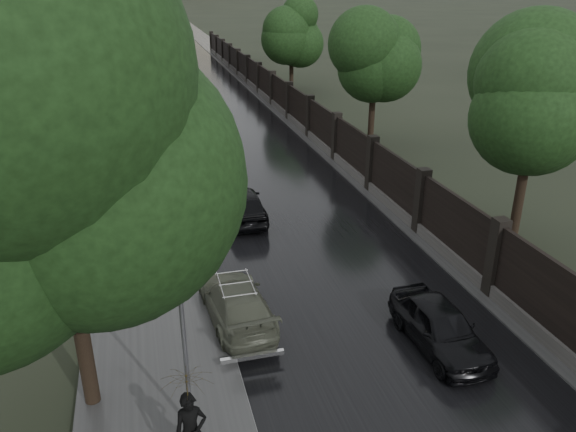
# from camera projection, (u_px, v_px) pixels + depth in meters

# --- Properties ---
(road) EXTENTS (8.00, 420.00, 0.02)m
(road) POSITION_uv_depth(u_px,v_px,m) (146.00, 7.00, 181.29)
(road) COLOR black
(road) RESTS_ON ground
(sidewalk_left) EXTENTS (4.00, 420.00, 0.16)m
(sidewalk_left) POSITION_uv_depth(u_px,v_px,m) (127.00, 7.00, 179.83)
(sidewalk_left) COLOR #2D2D2D
(sidewalk_left) RESTS_ON ground
(verge_right) EXTENTS (3.00, 420.00, 0.08)m
(verge_right) POSITION_uv_depth(u_px,v_px,m) (164.00, 7.00, 182.59)
(verge_right) COLOR #2D2D2D
(verge_right) RESTS_ON ground
(fence_right) EXTENTS (0.45, 75.72, 2.70)m
(fence_right) POSITION_uv_depth(u_px,v_px,m) (282.00, 100.00, 41.81)
(fence_right) COLOR #383533
(fence_right) RESTS_ON ground
(tree_left_near) EXTENTS (5.44, 5.44, 9.16)m
(tree_left_near) POSITION_uv_depth(u_px,v_px,m) (50.00, 149.00, 11.02)
(tree_left_near) COLOR black
(tree_left_near) RESTS_ON ground
(tree_left_far) EXTENTS (4.25, 4.25, 7.39)m
(tree_left_far) POSITION_uv_depth(u_px,v_px,m) (97.00, 50.00, 35.35)
(tree_left_far) COLOR black
(tree_left_far) RESTS_ON ground
(tree_right_a) EXTENTS (4.08, 4.08, 7.01)m
(tree_right_a) POSITION_uv_depth(u_px,v_px,m) (533.00, 118.00, 19.63)
(tree_right_a) COLOR black
(tree_right_a) RESTS_ON ground
(tree_right_b) EXTENTS (4.08, 4.08, 7.01)m
(tree_right_b) POSITION_uv_depth(u_px,v_px,m) (375.00, 63.00, 32.06)
(tree_right_b) COLOR black
(tree_right_b) RESTS_ON ground
(tree_right_c) EXTENTS (4.08, 4.08, 7.01)m
(tree_right_c) POSITION_uv_depth(u_px,v_px,m) (291.00, 34.00, 48.03)
(tree_right_c) COLOR black
(tree_right_c) RESTS_ON ground
(lamp_post) EXTENTS (0.25, 0.12, 5.11)m
(lamp_post) POSITION_uv_depth(u_px,v_px,m) (184.00, 334.00, 11.70)
(lamp_post) COLOR #59595E
(lamp_post) RESTS_ON ground
(traffic_light) EXTENTS (0.16, 0.32, 4.00)m
(traffic_light) POSITION_uv_depth(u_px,v_px,m) (165.00, 108.00, 32.91)
(traffic_light) COLOR #59595E
(traffic_light) RESTS_ON ground
(volga_sedan) EXTENTS (2.03, 4.34, 1.22)m
(volga_sedan) POSITION_uv_depth(u_px,v_px,m) (237.00, 303.00, 16.67)
(volga_sedan) COLOR #4F5342
(volga_sedan) RESTS_ON ground
(hatchback_left) EXTENTS (1.71, 4.15, 1.41)m
(hatchback_left) POSITION_uv_depth(u_px,v_px,m) (242.00, 204.00, 23.65)
(hatchback_left) COLOR black
(hatchback_left) RESTS_ON ground
(car_right_near) EXTENTS (1.66, 3.90, 1.31)m
(car_right_near) POSITION_uv_depth(u_px,v_px,m) (440.00, 326.00, 15.47)
(car_right_near) COLOR black
(car_right_near) RESTS_ON ground
(pedestrian_umbrella) EXTENTS (1.08, 1.10, 2.83)m
(pedestrian_umbrella) POSITION_uv_depth(u_px,v_px,m) (188.00, 393.00, 10.97)
(pedestrian_umbrella) COLOR black
(pedestrian_umbrella) RESTS_ON sidewalk_left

